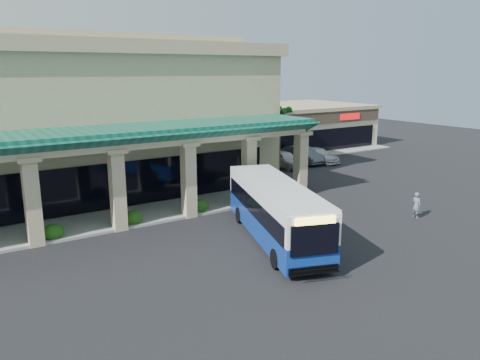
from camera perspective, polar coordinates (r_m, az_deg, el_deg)
ground at (r=27.01m, az=4.65°, el=-6.21°), size 110.00×110.00×0.00m
main_building at (r=37.02m, az=-21.18°, el=7.26°), size 30.80×14.80×11.35m
arcade at (r=28.60m, az=-16.74°, el=0.31°), size 30.00×6.20×5.70m
strip_mall at (r=55.85m, az=4.27°, el=6.53°), size 22.50×12.50×4.90m
palm_0 at (r=39.78m, az=4.75°, el=5.01°), size 2.40×2.40×6.60m
palm_1 at (r=42.80m, az=3.34°, el=5.08°), size 2.40×2.40×5.80m
broadleaf_tree at (r=45.90m, az=-2.41°, el=5.03°), size 2.60×2.60×4.81m
transit_bus at (r=25.19m, az=4.32°, el=-3.94°), size 6.05×11.36×3.11m
pedestrian at (r=30.99m, az=20.70°, el=-2.89°), size 0.40×0.60×1.64m
car_silver at (r=44.14m, az=5.31°, el=2.56°), size 2.40×4.96×1.63m
car_white at (r=46.57m, az=7.48°, el=3.10°), size 1.86×5.14×1.69m
car_red at (r=47.30m, az=9.49°, el=3.01°), size 2.39×4.97×1.40m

